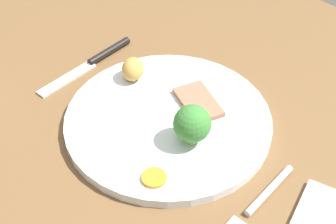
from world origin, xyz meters
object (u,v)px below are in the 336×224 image
Objects in this scene: roast_potato_left at (133,69)px; carrot_coin_front at (154,178)px; broccoli_floret at (192,124)px; fork at (254,207)px; dinner_plate at (168,121)px; meat_slice_main at (197,101)px; knife at (94,61)px.

roast_potato_left is 1.26× the size of carrot_coin_front.
fork is (-12.11, 2.00, -4.11)cm from broccoli_floret.
dinner_plate is 3.72× the size of meat_slice_main.
carrot_coin_front is 12.52cm from fork.
meat_slice_main is 2.48× the size of carrot_coin_front.
roast_potato_left is at bearing -12.62° from broccoli_floret.
dinner_plate is 18.47cm from knife.
carrot_coin_front is (-16.39, 11.41, -1.49)cm from roast_potato_left.
roast_potato_left reaches higher than meat_slice_main.
fork is 0.83× the size of knife.
broccoli_floret is at bearing -102.90° from fork.
dinner_plate is at bearing 165.98° from roast_potato_left.
carrot_coin_front reaches higher than dinner_plate.
broccoli_floret is 0.31× the size of knife.
fork is (-16.56, 7.91, -1.41)cm from meat_slice_main.
meat_slice_main is at bearing -53.01° from broccoli_floret.
knife reaches higher than fork.
knife is (18.41, -1.51, -0.25)cm from dinner_plate.
broccoli_floret is at bearing 81.02° from knife.
broccoli_floret is (1.20, -8.01, 2.87)cm from carrot_coin_front.
carrot_coin_front is 8.59cm from broccoli_floret.
broccoli_floret is at bearing 126.99° from meat_slice_main.
broccoli_floret reaches higher than dinner_plate.
dinner_plate reaches higher than knife.
broccoli_floret is 24.26cm from knife.
knife is at bearing -4.69° from dinner_plate.
fork is at bearing 168.81° from roast_potato_left.
knife is (19.34, 3.45, -1.35)cm from meat_slice_main.
dinner_plate is 1.56× the size of knife.
knife is at bearing -22.73° from carrot_coin_front.
fork is at bearing 170.62° from broccoli_floret.
broccoli_floret is (-5.39, 0.95, 3.79)cm from dinner_plate.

